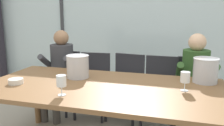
{
  "coord_description": "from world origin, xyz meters",
  "views": [
    {
      "loc": [
        0.7,
        -2.09,
        1.43
      ],
      "look_at": [
        0.0,
        0.35,
        0.89
      ],
      "focal_mm": 38.48,
      "sensor_mm": 36.0,
      "label": 1
    }
  ],
  "objects_px": {
    "chair_near_curtain": "(64,76)",
    "chair_near_window_right": "(193,87)",
    "chair_left_of_center": "(94,80)",
    "wine_glass_by_left_taster": "(185,78)",
    "wine_glass_near_bucket": "(61,81)",
    "person_olive_shirt": "(196,77)",
    "person_charcoal_jacket": "(60,67)",
    "chair_right_of_center": "(160,85)",
    "dining_table": "(102,92)",
    "chair_center": "(127,81)",
    "ice_bucket_secondary": "(78,66)",
    "tasting_bowl": "(16,81)",
    "ice_bucket_primary": "(206,70)"
  },
  "relations": [
    {
      "from": "ice_bucket_secondary",
      "to": "tasting_bowl",
      "type": "relative_size",
      "value": 1.71
    },
    {
      "from": "wine_glass_near_bucket",
      "to": "ice_bucket_secondary",
      "type": "bearing_deg",
      "value": 99.88
    },
    {
      "from": "chair_near_window_right",
      "to": "person_charcoal_jacket",
      "type": "bearing_deg",
      "value": -173.39
    },
    {
      "from": "person_charcoal_jacket",
      "to": "wine_glass_near_bucket",
      "type": "relative_size",
      "value": 6.81
    },
    {
      "from": "chair_near_window_right",
      "to": "wine_glass_near_bucket",
      "type": "relative_size",
      "value": 4.97
    },
    {
      "from": "person_charcoal_jacket",
      "to": "ice_bucket_primary",
      "type": "bearing_deg",
      "value": -14.46
    },
    {
      "from": "chair_left_of_center",
      "to": "wine_glass_by_left_taster",
      "type": "height_order",
      "value": "wine_glass_by_left_taster"
    },
    {
      "from": "chair_right_of_center",
      "to": "person_olive_shirt",
      "type": "distance_m",
      "value": 0.47
    },
    {
      "from": "dining_table",
      "to": "wine_glass_near_bucket",
      "type": "xyz_separation_m",
      "value": [
        -0.24,
        -0.35,
        0.19
      ]
    },
    {
      "from": "dining_table",
      "to": "chair_near_window_right",
      "type": "relative_size",
      "value": 2.66
    },
    {
      "from": "chair_near_curtain",
      "to": "chair_left_of_center",
      "type": "height_order",
      "value": "same"
    },
    {
      "from": "chair_near_curtain",
      "to": "ice_bucket_secondary",
      "type": "bearing_deg",
      "value": -48.75
    },
    {
      "from": "chair_right_of_center",
      "to": "wine_glass_near_bucket",
      "type": "xyz_separation_m",
      "value": [
        -0.72,
        -1.3,
        0.36
      ]
    },
    {
      "from": "ice_bucket_primary",
      "to": "ice_bucket_secondary",
      "type": "bearing_deg",
      "value": -172.03
    },
    {
      "from": "chair_near_curtain",
      "to": "ice_bucket_primary",
      "type": "distance_m",
      "value": 2.01
    },
    {
      "from": "chair_near_curtain",
      "to": "wine_glass_by_left_taster",
      "type": "height_order",
      "value": "wine_glass_by_left_taster"
    },
    {
      "from": "chair_left_of_center",
      "to": "chair_right_of_center",
      "type": "bearing_deg",
      "value": -3.74
    },
    {
      "from": "chair_near_curtain",
      "to": "person_charcoal_jacket",
      "type": "xyz_separation_m",
      "value": [
        0.03,
        -0.16,
        0.17
      ]
    },
    {
      "from": "chair_center",
      "to": "person_charcoal_jacket",
      "type": "bearing_deg",
      "value": -162.79
    },
    {
      "from": "chair_near_window_right",
      "to": "wine_glass_by_left_taster",
      "type": "height_order",
      "value": "wine_glass_by_left_taster"
    },
    {
      "from": "dining_table",
      "to": "ice_bucket_secondary",
      "type": "bearing_deg",
      "value": 148.43
    },
    {
      "from": "chair_left_of_center",
      "to": "chair_right_of_center",
      "type": "distance_m",
      "value": 0.92
    },
    {
      "from": "chair_near_curtain",
      "to": "wine_glass_near_bucket",
      "type": "height_order",
      "value": "wine_glass_near_bucket"
    },
    {
      "from": "chair_near_curtain",
      "to": "chair_near_window_right",
      "type": "relative_size",
      "value": 1.0
    },
    {
      "from": "chair_near_curtain",
      "to": "chair_left_of_center",
      "type": "distance_m",
      "value": 0.49
    },
    {
      "from": "wine_glass_near_bucket",
      "to": "chair_center",
      "type": "bearing_deg",
      "value": 78.62
    },
    {
      "from": "person_charcoal_jacket",
      "to": "tasting_bowl",
      "type": "distance_m",
      "value": 1.02
    },
    {
      "from": "tasting_bowl",
      "to": "wine_glass_near_bucket",
      "type": "bearing_deg",
      "value": -16.41
    },
    {
      "from": "chair_center",
      "to": "ice_bucket_primary",
      "type": "distance_m",
      "value": 1.17
    },
    {
      "from": "chair_left_of_center",
      "to": "person_olive_shirt",
      "type": "distance_m",
      "value": 1.35
    },
    {
      "from": "chair_near_curtain",
      "to": "wine_glass_by_left_taster",
      "type": "relative_size",
      "value": 4.97
    },
    {
      "from": "chair_left_of_center",
      "to": "wine_glass_by_left_taster",
      "type": "relative_size",
      "value": 4.97
    },
    {
      "from": "tasting_bowl",
      "to": "wine_glass_by_left_taster",
      "type": "bearing_deg",
      "value": 8.34
    },
    {
      "from": "chair_right_of_center",
      "to": "tasting_bowl",
      "type": "distance_m",
      "value": 1.75
    },
    {
      "from": "chair_near_window_right",
      "to": "dining_table",
      "type": "bearing_deg",
      "value": -129.89
    },
    {
      "from": "dining_table",
      "to": "wine_glass_near_bucket",
      "type": "relative_size",
      "value": 13.23
    },
    {
      "from": "person_olive_shirt",
      "to": "chair_center",
      "type": "bearing_deg",
      "value": 167.09
    },
    {
      "from": "chair_near_window_right",
      "to": "person_charcoal_jacket",
      "type": "height_order",
      "value": "person_charcoal_jacket"
    },
    {
      "from": "chair_near_window_right",
      "to": "person_charcoal_jacket",
      "type": "relative_size",
      "value": 0.73
    },
    {
      "from": "chair_right_of_center",
      "to": "wine_glass_by_left_taster",
      "type": "bearing_deg",
      "value": -70.98
    },
    {
      "from": "ice_bucket_primary",
      "to": "wine_glass_near_bucket",
      "type": "height_order",
      "value": "ice_bucket_primary"
    },
    {
      "from": "chair_near_curtain",
      "to": "person_olive_shirt",
      "type": "height_order",
      "value": "person_olive_shirt"
    },
    {
      "from": "wine_glass_by_left_taster",
      "to": "chair_left_of_center",
      "type": "bearing_deg",
      "value": 143.13
    },
    {
      "from": "wine_glass_near_bucket",
      "to": "dining_table",
      "type": "bearing_deg",
      "value": 54.93
    },
    {
      "from": "chair_center",
      "to": "person_olive_shirt",
      "type": "height_order",
      "value": "person_olive_shirt"
    },
    {
      "from": "chair_right_of_center",
      "to": "tasting_bowl",
      "type": "height_order",
      "value": "chair_right_of_center"
    },
    {
      "from": "dining_table",
      "to": "person_olive_shirt",
      "type": "xyz_separation_m",
      "value": [
        0.9,
        0.85,
        -0.0
      ]
    },
    {
      "from": "ice_bucket_primary",
      "to": "person_charcoal_jacket",
      "type": "bearing_deg",
      "value": 166.23
    },
    {
      "from": "chair_left_of_center",
      "to": "chair_center",
      "type": "distance_m",
      "value": 0.47
    },
    {
      "from": "dining_table",
      "to": "person_charcoal_jacket",
      "type": "distance_m",
      "value": 1.23
    }
  ]
}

